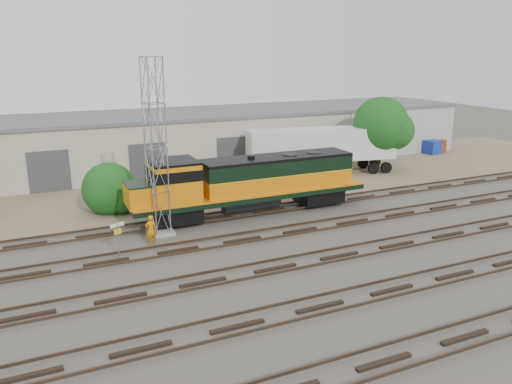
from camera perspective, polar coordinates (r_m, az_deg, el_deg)
name	(u,v)px	position (r m, az deg, el deg)	size (l,w,h in m)	color
ground	(312,239)	(30.82, 6.43, -5.39)	(140.00, 140.00, 0.00)	#47423A
dirt_strip	(225,182)	(43.73, -3.59, 1.13)	(80.00, 16.00, 0.02)	#726047
tracks	(339,256)	(28.45, 9.52, -7.20)	(80.00, 20.40, 0.28)	black
warehouse	(196,138)	(50.57, -6.82, 6.13)	(58.40, 10.40, 5.30)	#BAAE9B
locomotive	(247,182)	(34.43, -1.01, 1.11)	(16.99, 2.98, 4.08)	black
signal_tower	(156,152)	(30.71, -11.36, 4.52)	(1.59, 1.59, 10.79)	gray
sign_post	(118,233)	(28.51, -15.52, -4.56)	(0.80, 0.36, 2.08)	gray
worker	(151,230)	(30.14, -11.92, -4.28)	(0.67, 0.44, 1.83)	orange
semi_trailer	(325,145)	(46.63, 7.90, 5.29)	(14.05, 5.42, 4.24)	silver
dumpster_blue	(432,147)	(59.03, 19.49, 4.86)	(1.60, 1.50, 1.50)	navy
dumpster_red	(438,146)	(60.20, 20.04, 4.96)	(1.50, 1.40, 1.40)	maroon
tree_mid	(113,191)	(36.68, -16.07, 0.16)	(3.99, 3.80, 3.80)	#382619
tree_east	(384,126)	(48.67, 14.44, 7.31)	(5.46, 5.20, 7.02)	#382619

